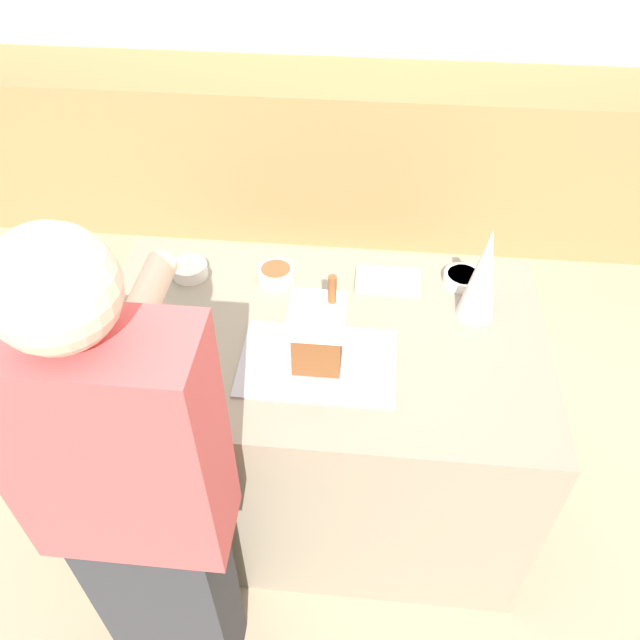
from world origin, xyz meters
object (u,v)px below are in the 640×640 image
object	(u,v)px
gingerbread_house	(318,333)
cookbook	(388,281)
decorative_tree	(483,274)
mug	(117,398)
candy_bowl_near_tray_right	(190,269)
person	(141,512)
candy_bowl_near_tray_left	(147,320)
candy_bowl_far_left	(276,274)
candy_bowl_center_rear	(463,278)
baking_tray	(318,362)

from	to	relation	value
gingerbread_house	cookbook	distance (m)	0.47
decorative_tree	mug	xyz separation A→B (m)	(-1.04, -0.50, -0.12)
candy_bowl_near_tray_right	person	world-z (taller)	person
cookbook	mug	size ratio (longest dim) A/B	2.46
decorative_tree	candy_bowl_near_tray_left	world-z (taller)	decorative_tree
person	candy_bowl_near_tray_right	bearing A→B (deg)	96.54
person	candy_bowl_far_left	bearing A→B (deg)	77.65
cookbook	candy_bowl_near_tray_right	bearing A→B (deg)	-178.02
candy_bowl_near_tray_right	person	distance (m)	0.93
candy_bowl_far_left	person	size ratio (longest dim) A/B	0.07
decorative_tree	candy_bowl_center_rear	bearing A→B (deg)	100.45
mug	person	world-z (taller)	person
decorative_tree	candy_bowl_center_rear	distance (m)	0.22
candy_bowl_center_rear	baking_tray	bearing A→B (deg)	-137.00
candy_bowl_near_tray_right	person	xyz separation A→B (m)	(0.11, -0.92, -0.03)
gingerbread_house	candy_bowl_center_rear	bearing A→B (deg)	43.01
candy_bowl_near_tray_left	cookbook	distance (m)	0.83
candy_bowl_near_tray_right	mug	distance (m)	0.61
cookbook	person	size ratio (longest dim) A/B	0.13
baking_tray	gingerbread_house	xyz separation A→B (m)	(0.00, 0.00, 0.13)
gingerbread_house	candy_bowl_near_tray_left	world-z (taller)	gingerbread_house
baking_tray	candy_bowl_far_left	world-z (taller)	candy_bowl_far_left
person	baking_tray	bearing A→B (deg)	54.29
candy_bowl_near_tray_right	cookbook	xyz separation A→B (m)	(0.70, 0.02, -0.02)
decorative_tree	candy_bowl_far_left	xyz separation A→B (m)	(-0.68, 0.11, -0.14)
person	cookbook	bearing A→B (deg)	57.75
baking_tray	person	size ratio (longest dim) A/B	0.27
mug	gingerbread_house	bearing A→B (deg)	22.60
cookbook	person	world-z (taller)	person
decorative_tree	candy_bowl_near_tray_left	bearing A→B (deg)	-171.41
candy_bowl_far_left	person	bearing A→B (deg)	-102.35
gingerbread_house	decorative_tree	xyz separation A→B (m)	(0.50, 0.28, 0.04)
candy_bowl_center_rear	person	bearing A→B (deg)	-131.24
decorative_tree	candy_bowl_far_left	size ratio (longest dim) A/B	2.64
candy_bowl_near_tray_right	person	bearing A→B (deg)	-83.46
mug	person	distance (m)	0.35
candy_bowl_near_tray_left	gingerbread_house	bearing A→B (deg)	-11.34
gingerbread_house	mug	bearing A→B (deg)	-157.40
candy_bowl_near_tray_right	gingerbread_house	bearing A→B (deg)	-37.55
baking_tray	person	world-z (taller)	person
baking_tray	cookbook	xyz separation A→B (m)	(0.21, 0.40, 0.01)
baking_tray	gingerbread_house	distance (m)	0.13
gingerbread_house	candy_bowl_near_tray_left	distance (m)	0.59
gingerbread_house	person	distance (m)	0.68
candy_bowl_far_left	mug	size ratio (longest dim) A/B	1.37
candy_bowl_near_tray_right	mug	size ratio (longest dim) A/B	1.35
gingerbread_house	candy_bowl_far_left	distance (m)	0.44
decorative_tree	mug	size ratio (longest dim) A/B	3.61
candy_bowl_far_left	mug	xyz separation A→B (m)	(-0.36, -0.61, 0.02)
candy_bowl_near_tray_left	candy_bowl_near_tray_right	size ratio (longest dim) A/B	0.87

